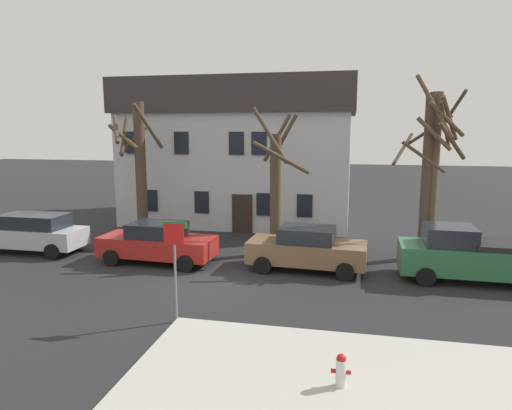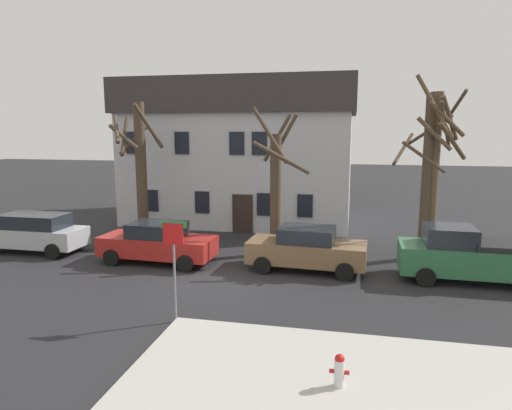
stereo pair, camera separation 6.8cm
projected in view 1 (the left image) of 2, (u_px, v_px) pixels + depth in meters
The scene contains 13 objects.
ground_plane at pixel (211, 285), 16.18m from camera, with size 120.00×120.00×0.00m, color #262628.
building_main at pixel (243, 151), 27.82m from camera, with size 13.48×8.56×8.33m.
tree_bare_near at pixel (139, 165), 22.54m from camera, with size 2.75×2.69×6.85m.
tree_bare_mid at pixel (276, 185), 19.75m from camera, with size 2.53×2.55×6.45m.
tree_bare_far at pixel (427, 171), 18.99m from camera, with size 2.77×2.61×7.10m.
tree_bare_end at pixel (434, 169), 19.00m from camera, with size 2.28×1.53×7.72m.
car_silver_wagon at pixel (34, 232), 20.44m from camera, with size 4.62×1.99×1.75m.
car_red_sedan at pixel (158, 243), 18.86m from camera, with size 4.86×2.25×1.69m.
car_brown_sedan at pixel (307, 249), 17.82m from camera, with size 4.70×2.27×1.74m.
pickup_truck_green at pixel (475, 255), 16.46m from camera, with size 5.46×2.21×2.03m.
fire_hydrant at pixel (341, 370), 9.54m from camera, with size 0.42×0.22×0.73m.
street_sign_pole at pixel (175, 253), 12.74m from camera, with size 0.76×0.07×2.96m.
bicycle_leaning at pixel (156, 239), 21.55m from camera, with size 1.73×0.37×1.03m.
Camera 1 is at (4.77, -14.83, 5.50)m, focal length 31.73 mm.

